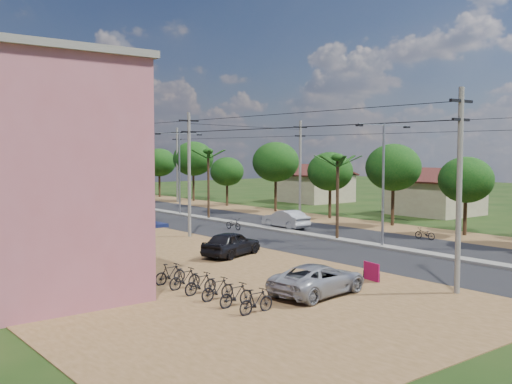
# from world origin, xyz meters

# --- Properties ---
(ground) EXTENTS (160.00, 160.00, 0.00)m
(ground) POSITION_xyz_m (0.00, 0.00, 0.00)
(ground) COLOR black
(ground) RESTS_ON ground
(road) EXTENTS (12.00, 110.00, 0.04)m
(road) POSITION_xyz_m (0.00, 15.00, 0.02)
(road) COLOR black
(road) RESTS_ON ground
(median) EXTENTS (1.00, 90.00, 0.18)m
(median) POSITION_xyz_m (0.00, 18.00, 0.09)
(median) COLOR #605E56
(median) RESTS_ON ground
(dirt_lot_west) EXTENTS (18.00, 46.00, 0.04)m
(dirt_lot_west) POSITION_xyz_m (-15.00, 8.00, 0.02)
(dirt_lot_west) COLOR brown
(dirt_lot_west) RESTS_ON ground
(dirt_shoulder_east) EXTENTS (5.00, 90.00, 0.03)m
(dirt_shoulder_east) POSITION_xyz_m (8.50, 15.00, 0.01)
(dirt_shoulder_east) COLOR brown
(dirt_shoulder_east) RESTS_ON ground
(shophouse_pink) EXTENTS (9.00, 6.40, 10.30)m
(shophouse_pink) POSITION_xyz_m (-21.98, 0.00, 5.16)
(shophouse_pink) COLOR #954C54
(shophouse_pink) RESTS_ON ground
(house_east_near) EXTENTS (7.60, 7.50, 4.60)m
(house_east_near) POSITION_xyz_m (20.00, 10.00, 2.39)
(house_east_near) COLOR gray
(house_east_near) RESTS_ON ground
(house_east_far) EXTENTS (7.60, 7.50, 4.60)m
(house_east_far) POSITION_xyz_m (21.00, 28.00, 2.39)
(house_east_far) COLOR gray
(house_east_far) RESTS_ON ground
(tree_east_b) EXTENTS (4.00, 4.00, 5.83)m
(tree_east_b) POSITION_xyz_m (9.30, 0.00, 4.11)
(tree_east_b) COLOR black
(tree_east_b) RESTS_ON ground
(tree_east_c) EXTENTS (4.60, 4.60, 6.83)m
(tree_east_c) POSITION_xyz_m (9.70, 7.00, 4.86)
(tree_east_c) COLOR black
(tree_east_c) RESTS_ON ground
(tree_east_d) EXTENTS (4.20, 4.20, 6.13)m
(tree_east_d) POSITION_xyz_m (9.40, 14.00, 4.34)
(tree_east_d) COLOR black
(tree_east_d) RESTS_ON ground
(tree_east_e) EXTENTS (4.80, 4.80, 7.14)m
(tree_east_e) POSITION_xyz_m (9.60, 22.00, 5.09)
(tree_east_e) COLOR black
(tree_east_e) RESTS_ON ground
(tree_east_f) EXTENTS (3.80, 3.80, 5.52)m
(tree_east_f) POSITION_xyz_m (9.20, 30.00, 3.89)
(tree_east_f) COLOR black
(tree_east_f) RESTS_ON ground
(tree_east_g) EXTENTS (5.00, 5.00, 7.38)m
(tree_east_g) POSITION_xyz_m (9.80, 38.00, 5.24)
(tree_east_g) COLOR black
(tree_east_g) RESTS_ON ground
(tree_east_h) EXTENTS (4.40, 4.40, 6.52)m
(tree_east_h) POSITION_xyz_m (9.50, 46.00, 4.64)
(tree_east_h) COLOR black
(tree_east_h) RESTS_ON ground
(palm_median_near) EXTENTS (2.00, 2.00, 6.15)m
(palm_median_near) POSITION_xyz_m (0.00, 4.00, 5.54)
(palm_median_near) COLOR black
(palm_median_near) RESTS_ON ground
(palm_median_mid) EXTENTS (2.00, 2.00, 6.55)m
(palm_median_mid) POSITION_xyz_m (0.00, 20.00, 5.90)
(palm_median_mid) COLOR black
(palm_median_mid) RESTS_ON ground
(palm_median_far) EXTENTS (2.00, 2.00, 5.85)m
(palm_median_far) POSITION_xyz_m (0.00, 36.00, 5.26)
(palm_median_far) COLOR black
(palm_median_far) RESTS_ON ground
(streetlight_near) EXTENTS (5.10, 0.18, 8.00)m
(streetlight_near) POSITION_xyz_m (0.00, 0.00, 4.79)
(streetlight_near) COLOR gray
(streetlight_near) RESTS_ON ground
(streetlight_mid) EXTENTS (5.10, 0.18, 8.00)m
(streetlight_mid) POSITION_xyz_m (0.00, 25.00, 4.79)
(streetlight_mid) COLOR gray
(streetlight_mid) RESTS_ON ground
(streetlight_far) EXTENTS (5.10, 0.18, 8.00)m
(streetlight_far) POSITION_xyz_m (0.00, 50.00, 4.79)
(streetlight_far) COLOR gray
(streetlight_far) RESTS_ON ground
(utility_pole_w_a) EXTENTS (1.60, 0.24, 9.00)m
(utility_pole_w_a) POSITION_xyz_m (-7.00, -10.00, 4.76)
(utility_pole_w_a) COLOR #605E56
(utility_pole_w_a) RESTS_ON ground
(utility_pole_w_b) EXTENTS (1.60, 0.24, 9.00)m
(utility_pole_w_b) POSITION_xyz_m (-7.00, 12.00, 4.76)
(utility_pole_w_b) COLOR #605E56
(utility_pole_w_b) RESTS_ON ground
(utility_pole_w_c) EXTENTS (1.60, 0.24, 9.00)m
(utility_pole_w_c) POSITION_xyz_m (-7.00, 34.00, 4.76)
(utility_pole_w_c) COLOR #605E56
(utility_pole_w_c) RESTS_ON ground
(utility_pole_w_d) EXTENTS (1.60, 0.24, 9.00)m
(utility_pole_w_d) POSITION_xyz_m (-7.00, 55.00, 4.76)
(utility_pole_w_d) COLOR #605E56
(utility_pole_w_d) RESTS_ON ground
(utility_pole_e_b) EXTENTS (1.60, 0.24, 9.00)m
(utility_pole_e_b) POSITION_xyz_m (7.50, 16.00, 4.76)
(utility_pole_e_b) COLOR #605E56
(utility_pole_e_b) RESTS_ON ground
(utility_pole_e_c) EXTENTS (1.60, 0.24, 9.00)m
(utility_pole_e_c) POSITION_xyz_m (7.50, 38.00, 4.76)
(utility_pole_e_c) COLOR #605E56
(utility_pole_e_c) RESTS_ON ground
(car_silver_mid) EXTENTS (1.67, 4.47, 1.46)m
(car_silver_mid) POSITION_xyz_m (1.50, 11.15, 0.73)
(car_silver_mid) COLOR #929399
(car_silver_mid) RESTS_ON ground
(car_white_far) EXTENTS (3.97, 5.62, 1.51)m
(car_white_far) POSITION_xyz_m (-5.00, 31.69, 0.76)
(car_white_far) COLOR beige
(car_white_far) RESTS_ON ground
(car_parked_silver) EXTENTS (5.09, 2.85, 1.34)m
(car_parked_silver) POSITION_xyz_m (-11.97, -6.44, 0.67)
(car_parked_silver) COLOR #929399
(car_parked_silver) RESTS_ON ground
(car_parked_dark) EXTENTS (4.68, 3.11, 1.48)m
(car_parked_dark) POSITION_xyz_m (-9.35, 3.60, 0.74)
(car_parked_dark) COLOR black
(car_parked_dark) RESTS_ON ground
(moto_rider_east) EXTENTS (0.67, 1.60, 0.82)m
(moto_rider_east) POSITION_xyz_m (5.20, 0.52, 0.41)
(moto_rider_east) COLOR black
(moto_rider_east) RESTS_ON ground
(moto_rider_west_a) EXTENTS (0.70, 1.75, 0.90)m
(moto_rider_west_a) POSITION_xyz_m (-2.30, 13.04, 0.45)
(moto_rider_west_a) COLOR black
(moto_rider_west_a) RESTS_ON ground
(moto_rider_west_b) EXTENTS (1.04, 1.60, 0.94)m
(moto_rider_west_b) POSITION_xyz_m (-5.00, 30.83, 0.47)
(moto_rider_west_b) COLOR black
(moto_rider_west_b) RESTS_ON ground
(roadside_sign) EXTENTS (0.24, 1.09, 0.91)m
(roadside_sign) POSITION_xyz_m (-8.00, -6.00, 0.45)
(roadside_sign) COLOR maroon
(roadside_sign) RESTS_ON ground
(parked_scooter_row) EXTENTS (1.68, 7.04, 1.00)m
(parked_scooter_row) POSITION_xyz_m (-15.93, -3.85, 0.50)
(parked_scooter_row) COLOR black
(parked_scooter_row) RESTS_ON ground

